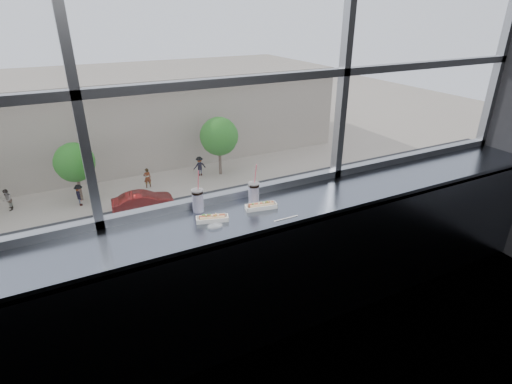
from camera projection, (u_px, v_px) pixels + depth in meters
name	position (u px, v px, depth m)	size (l,w,h in m)	color
wall_back_lower	(235.00, 256.00, 3.38)	(6.00, 6.00, 0.00)	black
window_glass	(227.00, 35.00, 2.66)	(6.00, 6.00, 0.00)	silver
window_mullions	(229.00, 35.00, 2.65)	(6.00, 0.08, 2.40)	gray
counter	(248.00, 216.00, 2.94)	(6.00, 0.55, 0.06)	slate
counter_fascia	(264.00, 292.00, 2.96)	(6.00, 0.04, 1.04)	slate
hotdog_tray_left	(212.00, 218.00, 2.80)	(0.24, 0.14, 0.06)	white
hotdog_tray_right	(261.00, 206.00, 2.97)	(0.25, 0.12, 0.06)	white
soda_cup_left	(198.00, 199.00, 2.91)	(0.09, 0.09, 0.33)	white
soda_cup_right	(254.00, 192.00, 3.02)	(0.09, 0.09, 0.32)	white
loose_straw	(286.00, 218.00, 2.84)	(0.01, 0.01, 0.19)	white
wrapper	(215.00, 226.00, 2.72)	(0.10, 0.07, 0.03)	silver
plaza_ground	(72.00, 144.00, 43.35)	(120.00, 120.00, 0.00)	#9E917F
street_asphalt	(104.00, 250.00, 24.37)	(80.00, 10.00, 0.06)	black
far_sidewalk	(88.00, 199.00, 30.83)	(80.00, 6.00, 0.04)	#9E917F
far_building	(68.00, 119.00, 37.23)	(50.00, 14.00, 8.00)	gray
car_near_d	(237.00, 239.00, 23.70)	(5.59, 2.33, 1.86)	silver
car_far_b	(143.00, 199.00, 28.59)	(5.71, 2.38, 1.90)	maroon
car_near_c	(112.00, 269.00, 20.67)	(6.51, 2.71, 2.17)	maroon
pedestrian_a	(7.00, 198.00, 28.69)	(0.87, 0.65, 1.95)	#66605B
pedestrian_d	(199.00, 164.00, 34.68)	(0.93, 0.70, 2.10)	#66605B
pedestrian_b	(79.00, 193.00, 29.42)	(0.88, 0.66, 1.98)	#66605B
pedestrian_c	(147.00, 176.00, 32.40)	(0.88, 0.66, 1.99)	#66605B
tree_center	(75.00, 162.00, 29.35)	(2.94, 2.94, 4.59)	#47382B
tree_right	(219.00, 136.00, 33.95)	(3.30, 3.30, 5.16)	#47382B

